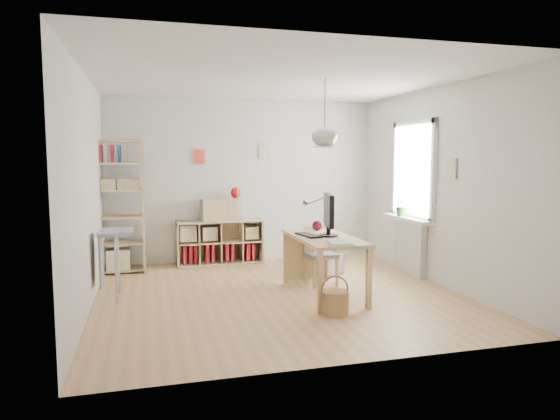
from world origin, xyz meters
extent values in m
plane|color=tan|center=(0.00, 0.00, 0.00)|extent=(4.50, 4.50, 0.00)
plane|color=white|center=(0.00, 2.25, 1.35)|extent=(4.50, 0.00, 4.50)
plane|color=white|center=(0.00, -2.25, 1.35)|extent=(4.50, 0.00, 4.50)
plane|color=white|center=(-2.25, 0.00, 1.35)|extent=(0.00, 4.50, 4.50)
plane|color=white|center=(2.25, 0.00, 1.35)|extent=(0.00, 4.50, 4.50)
plane|color=white|center=(0.00, 0.00, 2.70)|extent=(4.50, 4.50, 0.00)
cylinder|color=black|center=(0.55, -0.15, 2.36)|extent=(0.01, 0.01, 0.68)
ellipsoid|color=silver|center=(0.55, -0.15, 2.00)|extent=(0.32, 0.32, 0.27)
cube|color=white|center=(2.23, 0.60, 1.55)|extent=(0.03, 1.00, 1.30)
cube|color=white|center=(2.21, 0.06, 1.55)|extent=(0.06, 0.08, 1.46)
cube|color=white|center=(2.21, 1.14, 1.55)|extent=(0.06, 0.08, 1.46)
cube|color=white|center=(2.21, 0.60, 2.24)|extent=(0.06, 1.16, 0.08)
cube|color=white|center=(2.21, 0.60, 0.86)|extent=(0.06, 1.16, 0.08)
cube|color=silver|center=(2.19, 0.60, 0.40)|extent=(0.10, 0.80, 0.80)
cube|color=white|center=(2.14, 0.60, 0.83)|extent=(0.22, 1.20, 0.06)
cube|color=tan|center=(0.55, -0.15, 0.73)|extent=(0.70, 1.50, 0.04)
cube|color=tan|center=(0.25, -0.85, 0.35)|extent=(0.06, 0.06, 0.71)
cube|color=tan|center=(0.25, 0.55, 0.35)|extent=(0.06, 0.06, 0.71)
cube|color=tan|center=(0.85, -0.85, 0.35)|extent=(0.06, 0.06, 0.71)
cube|color=tan|center=(0.85, 0.55, 0.35)|extent=(0.06, 0.06, 0.71)
cube|color=tan|center=(-0.45, 2.04, 0.01)|extent=(1.40, 0.38, 0.03)
cube|color=tan|center=(-0.45, 2.04, 0.70)|extent=(1.40, 0.38, 0.03)
cube|color=tan|center=(-1.14, 2.04, 0.36)|extent=(0.03, 0.38, 0.72)
cube|color=tan|center=(0.23, 2.04, 0.36)|extent=(0.03, 0.38, 0.72)
cube|color=tan|center=(-0.45, 2.22, 0.36)|extent=(1.40, 0.02, 0.72)
cube|color=maroon|center=(-1.03, 2.06, 0.19)|extent=(0.06, 0.26, 0.30)
cube|color=maroon|center=(-0.94, 2.06, 0.19)|extent=(0.05, 0.26, 0.30)
cube|color=maroon|center=(-0.86, 2.06, 0.19)|extent=(0.05, 0.26, 0.30)
cube|color=maroon|center=(-0.67, 2.06, 0.19)|extent=(0.05, 0.26, 0.30)
cube|color=maroon|center=(-0.58, 2.06, 0.19)|extent=(0.05, 0.26, 0.30)
cube|color=maroon|center=(-0.35, 2.06, 0.19)|extent=(0.06, 0.26, 0.30)
cube|color=maroon|center=(-0.26, 2.06, 0.19)|extent=(0.06, 0.26, 0.30)
cube|color=maroon|center=(0.00, 2.06, 0.19)|extent=(0.06, 0.26, 0.30)
cube|color=maroon|center=(0.09, 2.06, 0.19)|extent=(0.05, 0.26, 0.30)
cube|color=tan|center=(-2.41, 1.80, 1.00)|extent=(0.04, 0.38, 2.00)
cube|color=tan|center=(-1.65, 1.80, 1.00)|extent=(0.04, 0.38, 2.00)
cube|color=tan|center=(-2.03, 1.80, 0.05)|extent=(0.76, 0.38, 0.03)
cube|color=tan|center=(-2.03, 1.80, 0.45)|extent=(0.76, 0.38, 0.03)
cube|color=tan|center=(-2.03, 1.80, 0.85)|extent=(0.76, 0.38, 0.03)
cube|color=tan|center=(-2.03, 1.80, 1.25)|extent=(0.76, 0.38, 0.03)
cube|color=tan|center=(-2.03, 1.80, 1.65)|extent=(0.76, 0.38, 0.03)
cube|color=tan|center=(-2.03, 1.80, 1.98)|extent=(0.76, 0.38, 0.03)
cube|color=navy|center=(-2.31, 1.80, 1.79)|extent=(0.04, 0.18, 0.26)
cube|color=maroon|center=(-2.23, 1.80, 1.79)|extent=(0.04, 0.18, 0.26)
cube|color=beige|center=(-2.15, 1.80, 1.79)|extent=(0.04, 0.18, 0.26)
cube|color=maroon|center=(-2.07, 1.80, 1.79)|extent=(0.04, 0.18, 0.26)
cube|color=navy|center=(-1.97, 1.80, 1.79)|extent=(0.04, 0.18, 0.26)
cube|color=beige|center=(-1.87, 1.80, 1.79)|extent=(0.04, 0.18, 0.26)
cube|color=gray|center=(-1.97, 0.35, 0.83)|extent=(0.40, 0.55, 0.04)
cylinder|color=silver|center=(-1.97, 0.13, 0.41)|extent=(0.03, 0.03, 0.82)
cylinder|color=silver|center=(-1.97, 0.57, 0.41)|extent=(0.03, 0.03, 0.82)
cube|color=gray|center=(-2.15, 0.35, 0.50)|extent=(0.02, 0.50, 0.62)
cube|color=gray|center=(0.69, 0.33, 0.41)|extent=(0.40, 0.40, 0.05)
cube|color=tan|center=(0.53, 0.15, 0.19)|extent=(0.03, 0.03, 0.38)
cube|color=tan|center=(0.52, 0.48, 0.19)|extent=(0.03, 0.03, 0.38)
cube|color=tan|center=(0.86, 0.17, 0.19)|extent=(0.03, 0.03, 0.38)
cube|color=tan|center=(0.84, 0.50, 0.19)|extent=(0.03, 0.03, 0.38)
cube|color=tan|center=(0.68, 0.50, 0.61)|extent=(0.39, 0.05, 0.35)
cylinder|color=olive|center=(0.40, -0.93, 0.13)|extent=(0.31, 0.31, 0.26)
torus|color=olive|center=(0.40, -0.93, 0.28)|extent=(0.32, 0.05, 0.32)
cube|color=beige|center=(0.89, 0.96, 0.01)|extent=(0.72, 0.61, 0.02)
cube|color=beige|center=(0.61, 0.86, 0.16)|extent=(0.16, 0.41, 0.32)
cube|color=beige|center=(1.17, 1.06, 0.16)|extent=(0.16, 0.41, 0.32)
cube|color=beige|center=(0.96, 0.77, 0.16)|extent=(0.59, 0.23, 0.32)
cube|color=beige|center=(0.83, 1.15, 0.16)|extent=(0.59, 0.23, 0.32)
cube|color=beige|center=(0.77, 1.32, 0.46)|extent=(0.65, 0.40, 0.40)
sphere|color=gold|center=(0.77, 0.85, 0.23)|extent=(0.14, 0.14, 0.14)
sphere|color=#164FA0|center=(0.98, 1.05, 0.23)|extent=(0.14, 0.14, 0.14)
sphere|color=red|center=(0.88, 0.94, 0.23)|extent=(0.14, 0.14, 0.14)
sphere|color=green|center=(1.08, 0.94, 0.23)|extent=(0.14, 0.14, 0.14)
cylinder|color=black|center=(0.61, -0.17, 0.76)|extent=(0.25, 0.25, 0.02)
cylinder|color=black|center=(0.61, -0.17, 0.83)|extent=(0.06, 0.06, 0.11)
cube|color=black|center=(0.61, -0.17, 1.08)|extent=(0.19, 0.61, 0.40)
cube|color=black|center=(0.37, -0.08, 0.76)|extent=(0.23, 0.46, 0.02)
cylinder|color=black|center=(0.82, 0.52, 0.77)|extent=(0.06, 0.06, 0.04)
cylinder|color=black|center=(0.82, 0.52, 0.96)|extent=(0.01, 0.01, 0.37)
cone|color=black|center=(0.50, 0.44, 1.12)|extent=(0.09, 0.07, 0.09)
sphere|color=#520B1D|center=(0.63, 0.33, 0.82)|extent=(0.14, 0.14, 0.14)
cube|color=white|center=(0.54, -0.74, 0.77)|extent=(0.32, 0.37, 0.03)
cube|color=tan|center=(-0.44, 2.04, 0.90)|extent=(0.64, 0.33, 0.35)
ellipsoid|color=#AD100E|center=(-0.19, 2.04, 1.17)|extent=(0.16, 0.16, 0.19)
imported|color=#336A27|center=(2.12, 0.72, 1.02)|extent=(0.36, 0.34, 0.33)
camera|label=1|loc=(-1.59, -6.01, 1.74)|focal=32.00mm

